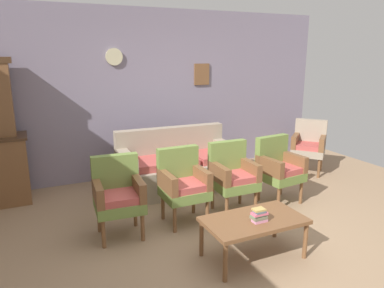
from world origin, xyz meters
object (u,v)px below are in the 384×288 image
Objects in this scene: armchair_near_couch_end at (118,193)px; armchair_by_doorway at (279,167)px; armchair_near_cabinet at (233,174)px; floral_couch at (177,168)px; wingback_chair_by_fireplace at (309,144)px; coffee_table at (254,223)px; armchair_row_middle at (183,182)px; book_stack_on_table at (259,215)px; floor_vase_by_wall at (302,144)px.

armchair_by_doorway is at bearing 0.69° from armchair_near_couch_end.
armchair_near_couch_end is 1.49m from armchair_near_cabinet.
floral_couch and wingback_chair_by_fireplace have the same top height.
coffee_table is at bearing -91.18° from floral_couch.
armchair_row_middle is at bearing -108.80° from floral_couch.
armchair_near_couch_end is 1.57m from book_stack_on_table.
armchair_near_couch_end reaches higher than book_stack_on_table.
floral_couch and armchair_near_cabinet have the same top height.
wingback_chair_by_fireplace is 0.90× the size of coffee_table.
armchair_near_couch_end is 1.00× the size of wingback_chair_by_fireplace.
armchair_by_doorway is at bearing -139.63° from floor_vase_by_wall.
armchair_near_cabinet reaches higher than coffee_table.
armchair_row_middle is at bearing -163.22° from wingback_chair_by_fireplace.
armchair_near_cabinet is (0.35, -1.03, 0.17)m from floral_couch.
armchair_by_doorway is 1.00× the size of wingback_chair_by_fireplace.
armchair_near_cabinet is 2.84m from floor_vase_by_wall.
armchair_near_cabinet is at bearing 69.79° from coffee_table.
armchair_by_doorway is at bearing 45.40° from book_stack_on_table.
coffee_table is at bearing -43.08° from armchair_near_couch_end.
floor_vase_by_wall is at bearing 30.72° from armchair_near_cabinet.
armchair_near_couch_end is 1.00× the size of armchair_by_doorway.
armchair_row_middle reaches higher than coffee_table.
floral_couch is 11.16× the size of book_stack_on_table.
wingback_chair_by_fireplace is 1.46× the size of floor_vase_by_wall.
wingback_chair_by_fireplace is at bearing 16.78° from armchair_row_middle.
floral_couch is 1.75× the size of coffee_table.
armchair_near_couch_end and armchair_by_doorway have the same top height.
floor_vase_by_wall is (3.13, 1.46, -0.19)m from armchair_row_middle.
armchair_row_middle and wingback_chair_by_fireplace have the same top height.
armchair_near_cabinet is 1.00× the size of wingback_chair_by_fireplace.
book_stack_on_table is at bearing -140.89° from wingback_chair_by_fireplace.
wingback_chair_by_fireplace is 5.75× the size of book_stack_on_table.
armchair_row_middle and armchair_by_doorway have the same top height.
armchair_row_middle and armchair_near_cabinet have the same top height.
armchair_row_middle is 1.46× the size of floor_vase_by_wall.
armchair_by_doorway reaches higher than coffee_table.
wingback_chair_by_fireplace is 0.80m from floor_vase_by_wall.
armchair_by_doorway is 1.55m from coffee_table.
armchair_by_doorway is 5.75× the size of book_stack_on_table.
armchair_near_couch_end and wingback_chair_by_fireplace have the same top height.
floral_couch is 1.11m from armchair_row_middle.
floral_couch is 1.94× the size of armchair_by_doorway.
armchair_near_cabinet is 1.00× the size of armchair_by_doorway.
armchair_by_doorway is (1.43, 0.01, 0.00)m from armchair_row_middle.
armchair_near_couch_end is at bearing -159.44° from floor_vase_by_wall.
coffee_table is at bearing -73.47° from armchair_row_middle.
book_stack_on_table is at bearing -87.68° from coffee_table.
coffee_table is (-0.04, -2.09, 0.05)m from floral_couch.
coffee_table is 6.39× the size of book_stack_on_table.
floral_couch is 1.50m from armchair_by_doorway.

